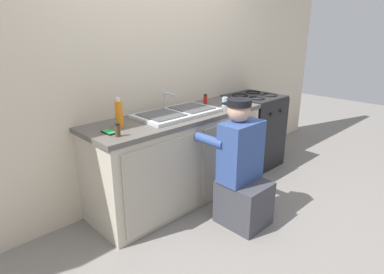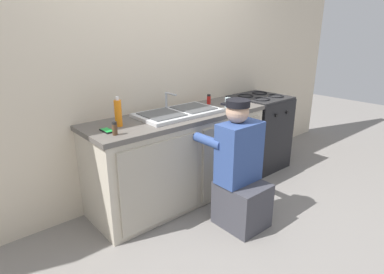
{
  "view_description": "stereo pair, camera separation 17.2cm",
  "coord_description": "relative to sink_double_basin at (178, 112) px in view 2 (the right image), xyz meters",
  "views": [
    {
      "loc": [
        -1.93,
        -1.9,
        1.65
      ],
      "look_at": [
        0.0,
        0.1,
        0.7
      ],
      "focal_mm": 30.0,
      "sensor_mm": 36.0,
      "label": 1
    },
    {
      "loc": [
        -1.81,
        -2.02,
        1.65
      ],
      "look_at": [
        0.0,
        0.1,
        0.7
      ],
      "focal_mm": 30.0,
      "sensor_mm": 36.0,
      "label": 2
    }
  ],
  "objects": [
    {
      "name": "spice_bottle_pepper",
      "position": [
        -0.75,
        -0.17,
        0.03
      ],
      "size": [
        0.04,
        0.04,
        0.1
      ],
      "color": "#513823",
      "rests_on": "countertop"
    },
    {
      "name": "countertop",
      "position": [
        0.0,
        -0.0,
        -0.04
      ],
      "size": [
        1.83,
        0.62,
        0.04
      ],
      "primitive_type": "cube",
      "color": "#5B5651",
      "rests_on": "counter_cabinet"
    },
    {
      "name": "plumber_person",
      "position": [
        0.11,
        -0.7,
        -0.43
      ],
      "size": [
        0.42,
        0.61,
        1.1
      ],
      "color": "#3F3F47",
      "rests_on": "ground_plane"
    },
    {
      "name": "soap_bottle_orange",
      "position": [
        -0.61,
        0.02,
        0.09
      ],
      "size": [
        0.06,
        0.06,
        0.25
      ],
      "color": "orange",
      "rests_on": "countertop"
    },
    {
      "name": "cell_phone",
      "position": [
        -0.75,
        -0.05,
        -0.01
      ],
      "size": [
        0.07,
        0.14,
        0.01
      ],
      "color": "black",
      "rests_on": "countertop"
    },
    {
      "name": "back_wall",
      "position": [
        0.0,
        0.35,
        0.36
      ],
      "size": [
        6.0,
        0.1,
        2.5
      ],
      "primitive_type": "cube",
      "color": "beige",
      "rests_on": "ground_plane"
    },
    {
      "name": "counter_cabinet",
      "position": [
        0.0,
        -0.01,
        -0.48
      ],
      "size": [
        1.79,
        0.62,
        0.83
      ],
      "color": "beige",
      "rests_on": "ground_plane"
    },
    {
      "name": "sink_double_basin",
      "position": [
        0.0,
        0.0,
        0.0
      ],
      "size": [
        0.8,
        0.44,
        0.19
      ],
      "color": "silver",
      "rests_on": "countertop"
    },
    {
      "name": "ground_plane",
      "position": [
        0.0,
        -0.3,
        -0.89
      ],
      "size": [
        12.0,
        12.0,
        0.0
      ],
      "primitive_type": "plane",
      "color": "gray"
    },
    {
      "name": "spice_bottle_red",
      "position": [
        0.52,
        0.12,
        0.03
      ],
      "size": [
        0.04,
        0.04,
        0.1
      ],
      "color": "red",
      "rests_on": "countertop"
    },
    {
      "name": "stove_range",
      "position": [
        1.24,
        -0.0,
        -0.45
      ],
      "size": [
        0.59,
        0.62,
        0.89
      ],
      "color": "black",
      "rests_on": "ground_plane"
    },
    {
      "name": "water_glass",
      "position": [
        0.57,
        -0.11,
        0.03
      ],
      "size": [
        0.06,
        0.06,
        0.1
      ],
      "color": "#ADC6CC",
      "rests_on": "countertop"
    }
  ]
}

